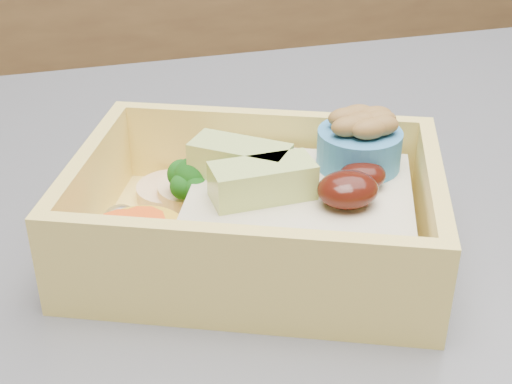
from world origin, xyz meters
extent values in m
cube|color=brown|center=(0.00, 1.20, 0.45)|extent=(3.20, 0.60, 0.90)
cube|color=#FAD967|center=(-0.19, 0.00, 0.92)|extent=(0.23, 0.20, 0.01)
cube|color=#FAD967|center=(-0.17, 0.06, 0.95)|extent=(0.18, 0.08, 0.05)
cube|color=#FAD967|center=(-0.22, -0.06, 0.95)|extent=(0.18, 0.08, 0.05)
cube|color=#FAD967|center=(-0.11, -0.04, 0.95)|extent=(0.06, 0.11, 0.05)
cube|color=#FAD967|center=(-0.27, 0.04, 0.95)|extent=(0.06, 0.11, 0.05)
cube|color=tan|center=(-0.17, -0.01, 0.94)|extent=(0.15, 0.14, 0.03)
ellipsoid|color=#370E08|center=(-0.15, -0.03, 0.97)|extent=(0.04, 0.04, 0.02)
ellipsoid|color=#370E08|center=(-0.14, -0.01, 0.96)|extent=(0.03, 0.03, 0.01)
cube|color=#BDD36E|center=(-0.19, -0.01, 0.97)|extent=(0.05, 0.02, 0.02)
cube|color=#BDD36E|center=(-0.19, 0.02, 0.97)|extent=(0.06, 0.05, 0.02)
cylinder|color=#72A95B|center=(-0.22, 0.03, 0.94)|extent=(0.01, 0.01, 0.02)
sphere|color=#155413|center=(-0.22, 0.03, 0.96)|extent=(0.02, 0.02, 0.02)
sphere|color=#155413|center=(-0.21, 0.03, 0.95)|extent=(0.02, 0.02, 0.02)
sphere|color=#155413|center=(-0.22, 0.04, 0.95)|extent=(0.02, 0.02, 0.02)
sphere|color=#155413|center=(-0.22, 0.02, 0.95)|extent=(0.01, 0.01, 0.01)
sphere|color=#155413|center=(-0.22, 0.02, 0.95)|extent=(0.01, 0.01, 0.01)
sphere|color=#155413|center=(-0.21, 0.04, 0.95)|extent=(0.01, 0.01, 0.01)
cylinder|color=gold|center=(-0.25, -0.01, 0.94)|extent=(0.05, 0.05, 0.02)
cylinder|color=#FF5615|center=(-0.25, 0.00, 0.95)|extent=(0.03, 0.03, 0.00)
cylinder|color=#FF5615|center=(-0.26, -0.01, 0.95)|extent=(0.03, 0.03, 0.00)
cylinder|color=tan|center=(-0.23, 0.06, 0.93)|extent=(0.04, 0.04, 0.01)
cylinder|color=tan|center=(-0.22, 0.04, 0.94)|extent=(0.04, 0.04, 0.01)
ellipsoid|color=white|center=(-0.19, 0.05, 0.94)|extent=(0.02, 0.02, 0.02)
ellipsoid|color=white|center=(-0.26, 0.02, 0.94)|extent=(0.02, 0.02, 0.02)
cylinder|color=teal|center=(-0.13, 0.01, 0.97)|extent=(0.05, 0.05, 0.02)
ellipsoid|color=brown|center=(-0.13, 0.01, 0.98)|extent=(0.02, 0.02, 0.01)
ellipsoid|color=brown|center=(-0.12, 0.01, 0.98)|extent=(0.02, 0.02, 0.01)
ellipsoid|color=brown|center=(-0.13, 0.02, 0.98)|extent=(0.02, 0.02, 0.01)
ellipsoid|color=brown|center=(-0.13, 0.00, 0.98)|extent=(0.02, 0.02, 0.01)
ellipsoid|color=brown|center=(-0.14, 0.01, 0.98)|extent=(0.02, 0.02, 0.01)
ellipsoid|color=brown|center=(-0.12, 0.00, 0.98)|extent=(0.02, 0.02, 0.01)
ellipsoid|color=brown|center=(-0.13, 0.02, 0.98)|extent=(0.02, 0.02, 0.01)
ellipsoid|color=brown|center=(-0.12, 0.02, 0.98)|extent=(0.02, 0.02, 0.01)
camera|label=1|loc=(-0.28, -0.31, 1.14)|focal=50.00mm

